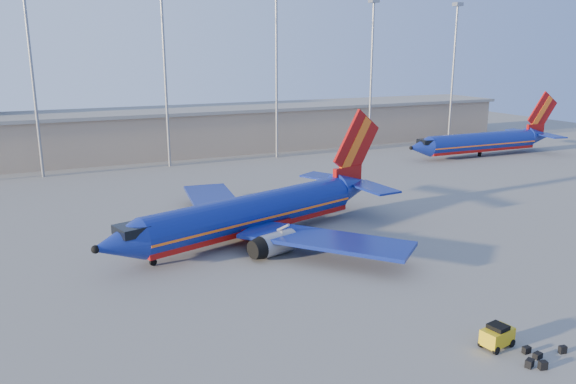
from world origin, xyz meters
name	(u,v)px	position (x,y,z in m)	size (l,w,h in m)	color
ground	(321,244)	(0.00, 0.00, 0.00)	(220.00, 220.00, 0.00)	slate
terminal_building	(230,128)	(10.00, 58.00, 4.32)	(122.00, 16.00, 8.50)	gray
light_mast_row	(223,61)	(5.00, 46.00, 17.55)	(101.60, 1.60, 28.65)	gray
aircraft_main	(259,213)	(-4.92, 4.72, 2.67)	(35.93, 34.03, 12.51)	navy
aircraft_second	(484,142)	(50.88, 31.18, 2.66)	(34.28, 13.37, 11.62)	navy
baggage_tug	(497,335)	(1.13, -23.16, 0.84)	(2.45, 1.74, 1.61)	gold
luggage_pile	(539,357)	(2.28, -25.62, 0.24)	(3.91, 2.25, 0.55)	black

